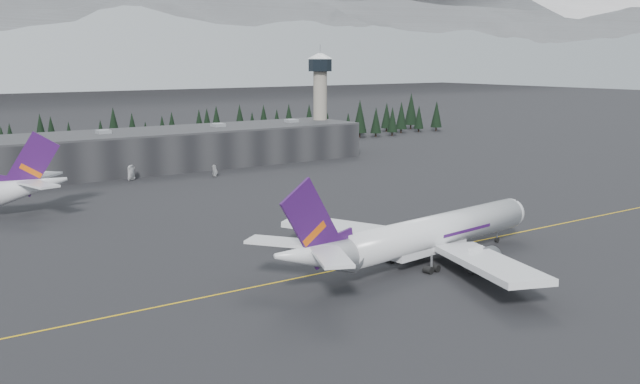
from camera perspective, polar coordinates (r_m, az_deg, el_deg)
ground at (r=131.51m, az=4.99°, el=-5.18°), size 1400.00×1400.00×0.00m
taxiline at (r=130.04m, az=5.56°, el=-5.37°), size 400.00×0.40×0.02m
terminal at (r=238.28m, az=-14.57°, el=3.19°), size 160.00×30.00×12.60m
control_tower at (r=274.25m, az=0.01°, el=8.05°), size 10.00×10.00×37.70m
treeline at (r=272.96m, az=-17.30°, el=4.21°), size 360.00×20.00×15.00m
jet_main at (r=125.40m, az=7.80°, el=-3.56°), size 62.74×57.62×18.48m
gse_vehicle_a at (r=219.37m, az=-14.88°, el=1.07°), size 3.97×5.20×1.31m
gse_vehicle_b at (r=221.34m, az=-8.39°, el=1.39°), size 3.75×1.57×1.27m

